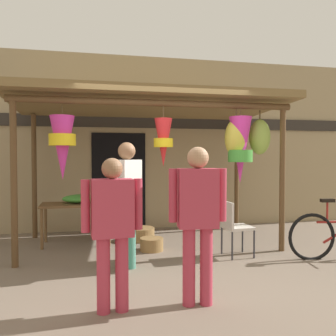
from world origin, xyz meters
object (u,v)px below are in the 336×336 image
wicker_basket_spare (152,244)px  flower_heap_on_table (82,199)px  folding_chair (233,223)px  shopper_by_bananas (198,212)px  passerby_at_right (127,195)px  customer_foreground (112,223)px  display_table (76,208)px  wicker_basket_by_table (141,234)px

wicker_basket_spare → flower_heap_on_table: bearing=145.9°
folding_chair → wicker_basket_spare: (-1.15, 0.59, -0.40)m
folding_chair → shopper_by_bananas: (-1.05, -1.59, 0.45)m
folding_chair → passerby_at_right: bearing=-169.3°
folding_chair → passerby_at_right: size_ratio=0.49×
customer_foreground → shopper_by_bananas: 0.86m
display_table → passerby_at_right: bearing=-66.1°
customer_foreground → shopper_by_bananas: size_ratio=0.93×
wicker_basket_by_table → passerby_at_right: bearing=-104.1°
folding_chair → customer_foreground: customer_foreground is taller
display_table → flower_heap_on_table: 0.20m
flower_heap_on_table → passerby_at_right: passerby_at_right is taller
shopper_by_bananas → folding_chair: bearing=56.5°
flower_heap_on_table → wicker_basket_spare: (1.10, -0.74, -0.68)m
folding_chair → flower_heap_on_table: bearing=149.3°
shopper_by_bananas → passerby_at_right: 1.41m
passerby_at_right → folding_chair: bearing=10.7°
flower_heap_on_table → folding_chair: size_ratio=0.78×
flower_heap_on_table → folding_chair: flower_heap_on_table is taller
display_table → folding_chair: 2.69m
display_table → folding_chair: size_ratio=1.41×
display_table → passerby_at_right: size_ratio=0.69×
folding_chair → shopper_by_bananas: bearing=-123.5°
wicker_basket_by_table → passerby_at_right: passerby_at_right is taller
wicker_basket_spare → customer_foreground: bearing=-109.2°
folding_chair → customer_foreground: 2.50m
passerby_at_right → customer_foreground: bearing=-102.0°
display_table → flower_heap_on_table: size_ratio=1.80×
display_table → wicker_basket_spare: display_table is taller
display_table → customer_foreground: 2.91m
wicker_basket_by_table → folding_chair: bearing=-47.2°
wicker_basket_spare → passerby_at_right: size_ratio=0.22×
wicker_basket_spare → passerby_at_right: passerby_at_right is taller
flower_heap_on_table → folding_chair: (2.25, -1.34, -0.28)m
shopper_by_bananas → passerby_at_right: passerby_at_right is taller
wicker_basket_by_table → wicker_basket_spare: bearing=-84.2°
folding_chair → wicker_basket_by_table: 1.85m
wicker_basket_by_table → passerby_at_right: 1.91m
wicker_basket_spare → shopper_by_bananas: (0.10, -2.18, 0.85)m
display_table → flower_heap_on_table: flower_heap_on_table is taller
wicker_basket_by_table → shopper_by_bananas: (0.18, -2.91, 0.84)m
wicker_basket_spare → customer_foreground: (-0.75, -2.16, 0.78)m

